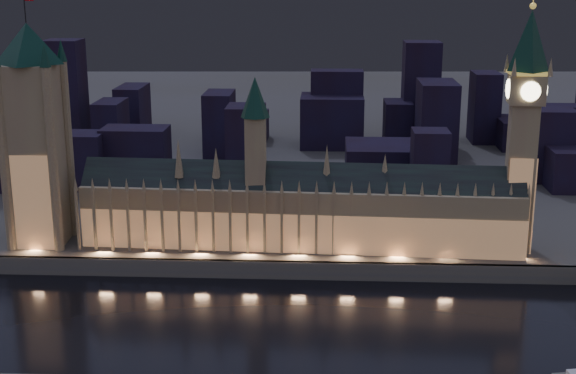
{
  "coord_description": "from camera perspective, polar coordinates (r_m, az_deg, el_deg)",
  "views": [
    {
      "loc": [
        22.12,
        -288.0,
        131.56
      ],
      "look_at": [
        5.0,
        55.0,
        38.0
      ],
      "focal_mm": 50.0,
      "sensor_mm": 36.0,
      "label": 1
    }
  ],
  "objects": [
    {
      "name": "palace_of_westminster",
      "position": [
        365.45,
        0.71,
        -1.49
      ],
      "size": [
        202.0,
        29.09,
        78.0
      ],
      "color": "#8C6F57",
      "rests_on": "north_bank"
    },
    {
      "name": "ground_plane",
      "position": [
        317.4,
        -1.42,
        -9.25
      ],
      "size": [
        2000.0,
        2000.0,
        0.0
      ],
      "primitive_type": "plane",
      "color": "black",
      "rests_on": "ground"
    },
    {
      "name": "embankment_wall",
      "position": [
        353.56,
        -0.93,
        -5.91
      ],
      "size": [
        2000.0,
        2.5,
        8.0
      ],
      "primitive_type": "cube",
      "color": "#4D5155",
      "rests_on": "ground"
    },
    {
      "name": "city_backdrop",
      "position": [
        544.91,
        5.12,
        4.52
      ],
      "size": [
        471.9,
        215.63,
        73.43
      ],
      "color": "black",
      "rests_on": "north_bank"
    },
    {
      "name": "north_bank",
      "position": [
        818.31,
        1.28,
        6.27
      ],
      "size": [
        2000.0,
        960.0,
        8.0
      ],
      "primitive_type": "cube",
      "color": "#423E30",
      "rests_on": "ground"
    },
    {
      "name": "elizabeth_tower",
      "position": [
        365.29,
        16.48,
        5.14
      ],
      "size": [
        18.0,
        18.0,
        113.6
      ],
      "color": "#8C6F57",
      "rests_on": "north_bank"
    },
    {
      "name": "victoria_tower",
      "position": [
        380.11,
        -17.58,
        4.27
      ],
      "size": [
        31.68,
        31.68,
        112.96
      ],
      "color": "#8C6F57",
      "rests_on": "north_bank"
    }
  ]
}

